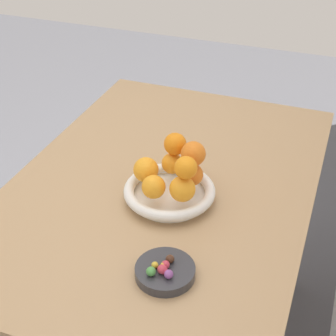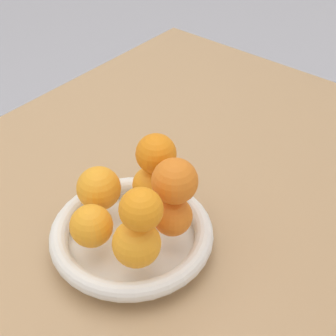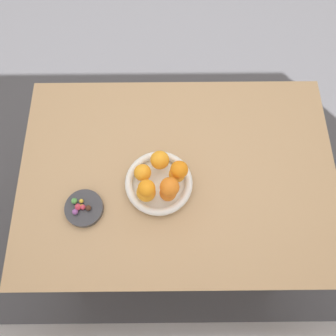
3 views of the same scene
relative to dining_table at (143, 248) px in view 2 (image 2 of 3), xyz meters
The scene contains 10 objects.
dining_table is the anchor object (origin of this frame).
fruit_bowl 0.13m from the dining_table, 32.19° to the left, with size 0.23×0.23×0.04m.
orange_0 0.21m from the dining_table, 40.06° to the left, with size 0.06×0.06×0.06m, color orange.
orange_1 0.18m from the dining_table, 68.40° to the left, with size 0.05×0.05×0.05m, color orange.
orange_2 0.16m from the dining_table, 78.23° to the left, with size 0.05×0.05×0.05m, color orange.
orange_3 0.17m from the dining_table, 19.93° to the right, with size 0.06×0.06×0.06m, color orange.
orange_4 0.20m from the dining_table, ahead, with size 0.06×0.06×0.06m, color orange.
orange_5 0.23m from the dining_table, 71.10° to the left, with size 0.06×0.06×0.06m, color orange.
orange_6 0.21m from the dining_table, 90.56° to the left, with size 0.06×0.06×0.06m, color orange.
orange_7 0.26m from the dining_table, 43.20° to the left, with size 0.05×0.05×0.05m, color orange.
Camera 2 is at (0.42, 0.39, 1.28)m, focal length 55.00 mm.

